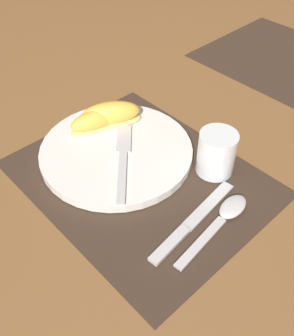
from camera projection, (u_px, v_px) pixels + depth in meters
name	position (u px, v px, depth m)	size (l,w,h in m)	color
ground_plane	(141.00, 178.00, 0.69)	(3.00, 3.00, 0.00)	brown
placemat	(141.00, 177.00, 0.68)	(0.42, 0.34, 0.00)	#38281E
placemat_far	(293.00, 63.00, 0.97)	(0.42, 0.34, 0.00)	#38281E
plate	(116.00, 151.00, 0.72)	(0.28, 0.28, 0.02)	white
juice_glass	(216.00, 155.00, 0.67)	(0.07, 0.07, 0.08)	silver
knife	(192.00, 222.00, 0.61)	(0.04, 0.20, 0.01)	#BCBCC1
spoon	(225.00, 216.00, 0.61)	(0.04, 0.18, 0.01)	#BCBCC1
fork	(123.00, 155.00, 0.70)	(0.16, 0.15, 0.00)	#BCBCC1
citrus_wedge_0	(111.00, 114.00, 0.75)	(0.10, 0.12, 0.05)	#F4DB84
citrus_wedge_1	(98.00, 120.00, 0.75)	(0.07, 0.12, 0.04)	#F4DB84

